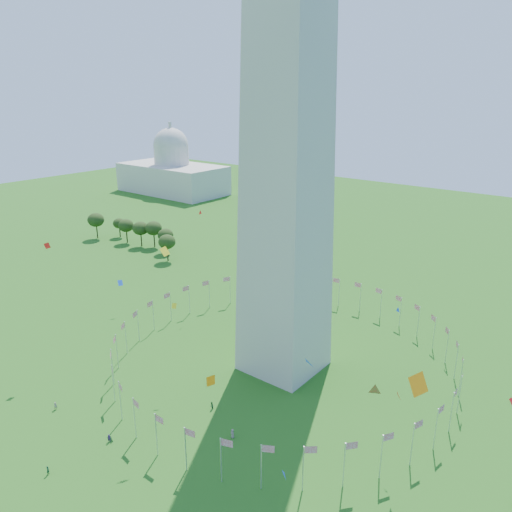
% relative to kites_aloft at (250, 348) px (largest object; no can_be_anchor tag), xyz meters
% --- Properties ---
extents(ground, '(600.00, 600.00, 0.00)m').
position_rel_kites_aloft_xyz_m(ground, '(-12.43, -21.95, -21.30)').
color(ground, '#1D5513').
rests_on(ground, ground).
extents(flag_ring, '(80.24, 80.24, 9.00)m').
position_rel_kites_aloft_xyz_m(flag_ring, '(-12.43, 28.05, -16.80)').
color(flag_ring, silver).
rests_on(flag_ring, ground).
extents(capitol_building, '(70.00, 35.00, 46.00)m').
position_rel_kites_aloft_xyz_m(capitol_building, '(-192.43, 158.05, 1.70)').
color(capitol_building, beige).
rests_on(capitol_building, ground).
extents(crowd, '(100.50, 72.11, 1.99)m').
position_rel_kites_aloft_xyz_m(crowd, '(-5.28, -22.90, -20.41)').
color(crowd, '#1A4329').
rests_on(crowd, ground).
extents(kites_aloft, '(114.51, 74.19, 41.28)m').
position_rel_kites_aloft_xyz_m(kites_aloft, '(0.00, 0.00, 0.00)').
color(kites_aloft, red).
rests_on(kites_aloft, ground).
extents(tree_line_west, '(55.37, 15.64, 11.36)m').
position_rel_kites_aloft_xyz_m(tree_line_west, '(-117.81, 68.66, -16.04)').
color(tree_line_west, '#2F4B19').
rests_on(tree_line_west, ground).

